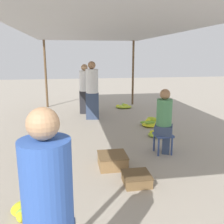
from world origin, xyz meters
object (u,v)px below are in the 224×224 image
object	(u,v)px
vendor_foreground	(49,218)
banana_pile_right_2	(159,133)
banana_pile_right_1	(150,123)
shopper_walking_far	(92,90)
stool	(163,138)
banana_pile_right_0	(123,106)
banana_pile_left_1	(47,138)
shopper_walking_mid	(85,88)
vendor_seated	(165,121)
crate_near	(112,161)
banana_pile_left_0	(33,206)
crate_mid	(137,179)

from	to	relation	value
vendor_foreground	banana_pile_right_2	world-z (taller)	vendor_foreground
banana_pile_right_1	shopper_walking_far	xyz separation A→B (m)	(-1.51, 1.09, 0.82)
stool	banana_pile_right_0	world-z (taller)	stool
banana_pile_left_1	shopper_walking_far	size ratio (longest dim) A/B	0.26
stool	shopper_walking_mid	size ratio (longest dim) A/B	0.25
vendor_seated	banana_pile_right_1	bearing A→B (deg)	79.66
banana_pile_right_0	crate_near	bearing A→B (deg)	-104.23
banana_pile_left_0	crate_near	world-z (taller)	crate_near
banana_pile_left_0	banana_pile_right_0	world-z (taller)	banana_pile_left_0
vendor_seated	crate_mid	distance (m)	1.53
banana_pile_right_2	crate_mid	size ratio (longest dim) A/B	1.17
stool	crate_mid	world-z (taller)	stool
banana_pile_right_1	crate_near	world-z (taller)	banana_pile_right_1
crate_near	shopper_walking_mid	bearing A→B (deg)	92.88
vendor_seated	crate_near	distance (m)	1.34
banana_pile_right_2	crate_near	bearing A→B (deg)	-133.32
crate_near	shopper_walking_far	world-z (taller)	shopper_walking_far
banana_pile_right_0	banana_pile_right_2	xyz separation A→B (m)	(0.15, -3.44, 0.03)
banana_pile_right_1	vendor_seated	bearing A→B (deg)	-100.34
shopper_walking_mid	shopper_walking_far	world-z (taller)	shopper_walking_far
stool	banana_pile_left_1	distance (m)	2.58
stool	vendor_seated	bearing A→B (deg)	25.82
banana_pile_right_2	banana_pile_left_0	bearing A→B (deg)	-135.45
shopper_walking_mid	shopper_walking_far	bearing A→B (deg)	-77.76
crate_mid	shopper_walking_far	bearing A→B (deg)	94.29
banana_pile_right_2	banana_pile_right_1	bearing A→B (deg)	85.43
shopper_walking_mid	stool	bearing A→B (deg)	-70.75
banana_pile_left_0	banana_pile_right_0	distance (m)	6.49
crate_mid	shopper_walking_far	xyz separation A→B (m)	(-0.31, 4.10, 0.83)
vendor_foreground	vendor_seated	size ratio (longest dim) A/B	1.25
banana_pile_left_1	crate_near	size ratio (longest dim) A/B	0.92
vendor_foreground	banana_pile_left_1	bearing A→B (deg)	95.53
banana_pile_left_1	banana_pile_right_2	bearing A→B (deg)	-0.65
stool	banana_pile_right_0	bearing A→B (deg)	88.14
banana_pile_left_0	shopper_walking_mid	distance (m)	5.47
banana_pile_right_0	crate_mid	size ratio (longest dim) A/B	1.46
banana_pile_right_0	shopper_walking_far	world-z (taller)	shopper_walking_far
stool	banana_pile_right_0	xyz separation A→B (m)	(0.14, 4.46, -0.27)
crate_mid	banana_pile_left_1	bearing A→B (deg)	125.04
stool	banana_pile_left_1	xyz separation A→B (m)	(-2.35, 1.04, -0.23)
vendor_seated	crate_mid	xyz separation A→B (m)	(-0.86, -1.13, -0.59)
crate_near	crate_mid	bearing A→B (deg)	-67.79
shopper_walking_mid	crate_mid	bearing A→B (deg)	-84.41
banana_pile_right_2	shopper_walking_far	distance (m)	2.57
stool	crate_near	size ratio (longest dim) A/B	0.81
shopper_walking_mid	shopper_walking_far	size ratio (longest dim) A/B	0.94
banana_pile_right_0	stool	bearing A→B (deg)	-91.86
banana_pile_right_1	crate_mid	size ratio (longest dim) A/B	1.29
banana_pile_right_2	banana_pile_right_0	bearing A→B (deg)	92.42
banana_pile_left_1	vendor_seated	bearing A→B (deg)	-23.56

